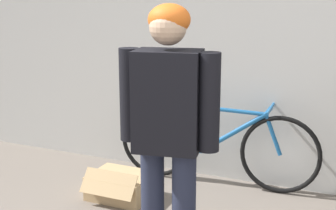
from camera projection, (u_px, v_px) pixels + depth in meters
wall_back at (286, 34)px, 3.77m from camera, size 8.00×0.07×2.60m
person at (168, 119)px, 2.62m from camera, size 0.60×0.32×1.57m
bicycle at (215, 144)px, 4.00m from camera, size 1.76×0.46×0.74m
cardboard_box at (121, 186)px, 3.79m from camera, size 0.48×0.45×0.27m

